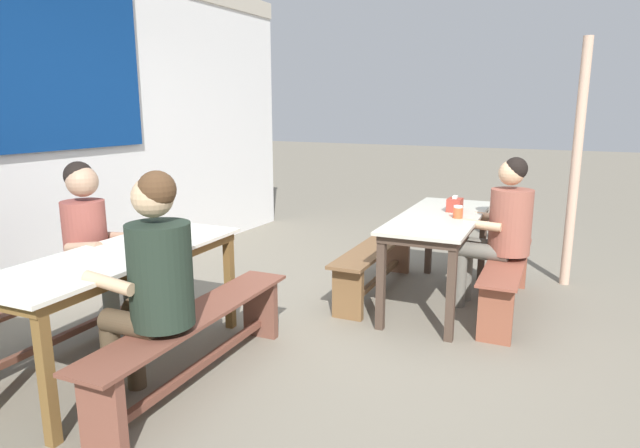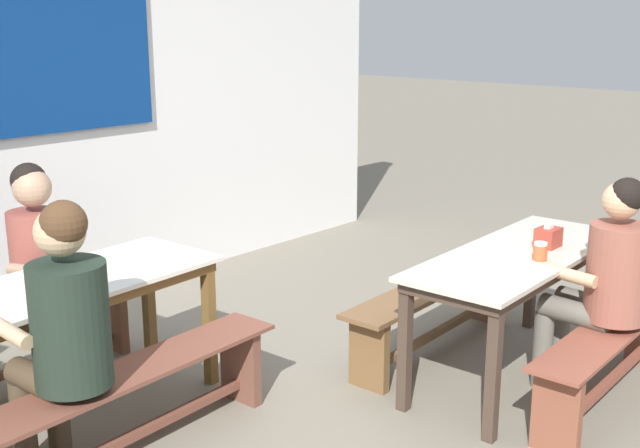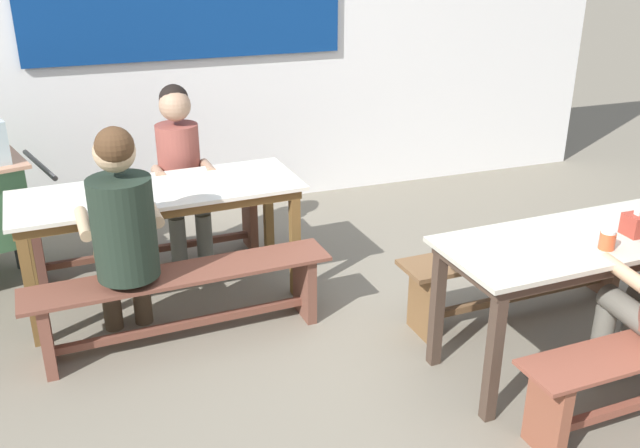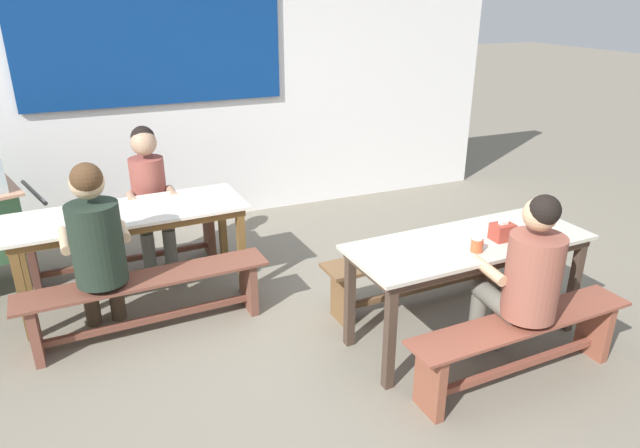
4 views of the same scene
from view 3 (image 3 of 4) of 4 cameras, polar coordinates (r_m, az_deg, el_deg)
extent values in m
plane|color=slate|center=(4.05, 5.79, -10.76)|extent=(40.00, 40.00, 0.00)
cube|color=white|center=(6.00, -5.14, 15.03)|extent=(6.48, 0.12, 2.83)
cube|color=white|center=(4.42, -13.18, 2.67)|extent=(1.80, 0.75, 0.02)
cube|color=brown|center=(4.43, -13.13, 2.16)|extent=(1.71, 0.68, 0.06)
cube|color=brown|center=(4.98, -4.25, 0.52)|extent=(0.06, 0.06, 0.68)
cube|color=brown|center=(4.52, -2.06, -1.89)|extent=(0.06, 0.06, 0.68)
cube|color=brown|center=(4.78, -22.80, -2.37)|extent=(0.06, 0.06, 0.68)
cube|color=brown|center=(4.29, -22.61, -5.23)|extent=(0.06, 0.06, 0.68)
cube|color=beige|center=(3.93, 21.65, -0.98)|extent=(1.73, 0.71, 0.03)
cube|color=#443329|center=(3.95, 21.56, -1.55)|extent=(1.65, 0.65, 0.06)
cube|color=#443329|center=(3.85, 9.57, -6.95)|extent=(0.06, 0.06, 0.68)
cube|color=#443329|center=(3.49, 14.01, -10.80)|extent=(0.06, 0.06, 0.68)
cube|color=brown|center=(5.04, -14.01, 1.32)|extent=(1.75, 0.35, 0.03)
cube|color=brown|center=(5.27, -5.77, 0.25)|extent=(0.07, 0.22, 0.42)
cube|color=brown|center=(5.09, -22.07, -2.28)|extent=(0.07, 0.22, 0.42)
cube|color=brown|center=(5.17, -13.66, -2.07)|extent=(1.46, 0.12, 0.04)
cube|color=brown|center=(4.03, -11.33, -4.05)|extent=(1.76, 0.39, 0.02)
cube|color=brown|center=(4.32, -1.27, -5.01)|extent=(0.07, 0.26, 0.43)
cube|color=brown|center=(4.09, -21.54, -8.50)|extent=(0.07, 0.26, 0.43)
cube|color=brown|center=(4.19, -10.98, -8.08)|extent=(1.47, 0.12, 0.04)
cube|color=brown|center=(4.44, 16.27, -2.02)|extent=(1.62, 0.36, 0.03)
cube|color=brown|center=(4.96, 22.28, -3.03)|extent=(0.07, 0.25, 0.42)
cube|color=brown|center=(4.18, 8.42, -6.36)|extent=(0.07, 0.25, 0.42)
cube|color=brown|center=(4.58, 15.82, -5.75)|extent=(1.33, 0.10, 0.04)
cube|color=brown|center=(3.43, 18.15, -14.56)|extent=(0.07, 0.24, 0.43)
cylinder|color=#333333|center=(5.39, -23.55, -1.87)|extent=(0.05, 0.05, 0.30)
cylinder|color=#3F3F3F|center=(5.23, -22.03, 4.55)|extent=(0.24, 0.71, 0.04)
cylinder|color=#4A3B29|center=(4.38, -14.47, -5.24)|extent=(0.11, 0.11, 0.45)
cylinder|color=#4A3B29|center=(4.36, -16.80, -5.63)|extent=(0.11, 0.11, 0.45)
cylinder|color=#4A3B29|center=(4.12, -14.48, -2.82)|extent=(0.15, 0.35, 0.13)
cylinder|color=#4A3B29|center=(4.10, -16.94, -3.22)|extent=(0.15, 0.35, 0.13)
cylinder|color=#202C22|center=(3.86, -15.78, -0.33)|extent=(0.34, 0.34, 0.56)
sphere|color=tan|center=(3.74, -16.52, 5.71)|extent=(0.22, 0.22, 0.22)
sphere|color=#4C331E|center=(3.70, -16.52, 6.15)|extent=(0.20, 0.20, 0.20)
cylinder|color=tan|center=(4.06, -13.51, 0.87)|extent=(0.09, 0.30, 0.07)
cylinder|color=tan|center=(4.02, -18.82, 0.03)|extent=(0.09, 0.31, 0.10)
cylinder|color=#60645C|center=(4.87, -11.49, -1.94)|extent=(0.11, 0.11, 0.45)
cylinder|color=#60645C|center=(4.89, -9.42, -1.66)|extent=(0.11, 0.11, 0.45)
cylinder|color=#60645C|center=(4.91, -12.02, 1.68)|extent=(0.13, 0.34, 0.13)
cylinder|color=#60645C|center=(4.93, -9.95, 1.94)|extent=(0.13, 0.34, 0.13)
cylinder|color=brown|center=(4.98, -11.49, 5.10)|extent=(0.30, 0.30, 0.52)
sphere|color=tan|center=(4.86, -11.82, 9.50)|extent=(0.22, 0.22, 0.22)
sphere|color=black|center=(4.88, -11.91, 10.01)|extent=(0.20, 0.20, 0.20)
cylinder|color=tan|center=(4.80, -13.12, 4.08)|extent=(0.07, 0.31, 0.11)
cylinder|color=tan|center=(4.84, -9.18, 4.57)|extent=(0.07, 0.31, 0.10)
cylinder|color=#676459|center=(4.13, 24.07, -8.47)|extent=(0.11, 0.11, 0.45)
cylinder|color=#676459|center=(4.03, 22.05, -8.97)|extent=(0.11, 0.11, 0.45)
cylinder|color=#676459|center=(3.78, 24.25, -6.73)|extent=(0.16, 0.40, 0.13)
cylinder|color=tan|center=(3.62, 23.68, -3.69)|extent=(0.09, 0.31, 0.08)
cube|color=#9B3629|center=(4.00, 24.66, -0.03)|extent=(0.15, 0.12, 0.11)
cylinder|color=#D4532D|center=(3.76, 22.49, -1.28)|extent=(0.08, 0.08, 0.09)
cylinder|color=white|center=(3.74, 22.61, -0.56)|extent=(0.07, 0.07, 0.02)
camera|label=1|loc=(2.54, -66.71, -5.16)|focal=30.18mm
camera|label=2|loc=(1.65, -86.18, -4.92)|focal=44.71mm
camera|label=4|loc=(0.27, 113.05, 7.61)|focal=31.64mm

